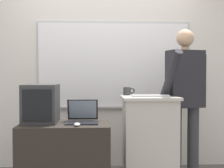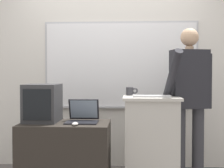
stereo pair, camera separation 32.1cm
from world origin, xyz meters
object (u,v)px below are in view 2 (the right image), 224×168
object	(u,v)px
wireless_keyboard	(152,96)
coffee_mug	(130,91)
side_desk	(65,158)
laptop	(83,115)
crt_monitor	(43,103)
lectern_podium	(151,143)
computer_mouse_by_laptop	(75,124)
person_presenter	(189,95)

from	to	relation	value
wireless_keyboard	coffee_mug	bearing A→B (deg)	130.51
side_desk	laptop	xyz separation A→B (m)	(0.17, 0.07, 0.43)
side_desk	laptop	bearing A→B (deg)	21.63
wireless_keyboard	crt_monitor	xyz separation A→B (m)	(-1.14, -0.06, -0.07)
coffee_mug	lectern_podium	bearing A→B (deg)	-41.07
wireless_keyboard	side_desk	bearing A→B (deg)	-172.47
side_desk	coffee_mug	bearing A→B (deg)	29.43
crt_monitor	coffee_mug	bearing A→B (deg)	19.33
computer_mouse_by_laptop	laptop	bearing A→B (deg)	81.49
person_presenter	wireless_keyboard	distance (m)	0.48
computer_mouse_by_laptop	coffee_mug	bearing A→B (deg)	46.46
laptop	computer_mouse_by_laptop	xyz separation A→B (m)	(-0.04, -0.25, -0.05)
person_presenter	side_desk	bearing A→B (deg)	-178.09
wireless_keyboard	computer_mouse_by_laptop	bearing A→B (deg)	-158.14
wireless_keyboard	person_presenter	bearing A→B (deg)	26.23
computer_mouse_by_laptop	crt_monitor	world-z (taller)	crt_monitor
coffee_mug	laptop	bearing A→B (deg)	-148.11
person_presenter	laptop	bearing A→B (deg)	-179.28
side_desk	person_presenter	distance (m)	1.50
lectern_podium	side_desk	size ratio (longest dim) A/B	1.10
laptop	coffee_mug	distance (m)	0.63
side_desk	laptop	distance (m)	0.47
side_desk	coffee_mug	distance (m)	1.02
wireless_keyboard	computer_mouse_by_laptop	size ratio (longest dim) A/B	3.93
lectern_podium	crt_monitor	distance (m)	1.23
side_desk	wireless_keyboard	xyz separation A→B (m)	(0.89, 0.12, 0.64)
person_presenter	wireless_keyboard	size ratio (longest dim) A/B	4.43
lectern_podium	computer_mouse_by_laptop	distance (m)	0.88
person_presenter	computer_mouse_by_laptop	size ratio (longest dim) A/B	17.41
side_desk	computer_mouse_by_laptop	world-z (taller)	computer_mouse_by_laptop
computer_mouse_by_laptop	coffee_mug	world-z (taller)	coffee_mug
wireless_keyboard	crt_monitor	bearing A→B (deg)	-176.83
person_presenter	coffee_mug	world-z (taller)	person_presenter
person_presenter	laptop	world-z (taller)	person_presenter
side_desk	coffee_mug	xyz separation A→B (m)	(0.67, 0.38, 0.67)
side_desk	crt_monitor	size ratio (longest dim) A/B	2.22
lectern_podium	person_presenter	size ratio (longest dim) A/B	0.57
side_desk	laptop	size ratio (longest dim) A/B	2.73
laptop	computer_mouse_by_laptop	size ratio (longest dim) A/B	3.31
person_presenter	wireless_keyboard	world-z (taller)	person_presenter
computer_mouse_by_laptop	coffee_mug	xyz separation A→B (m)	(0.53, 0.56, 0.29)
person_presenter	lectern_podium	bearing A→B (deg)	-173.35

